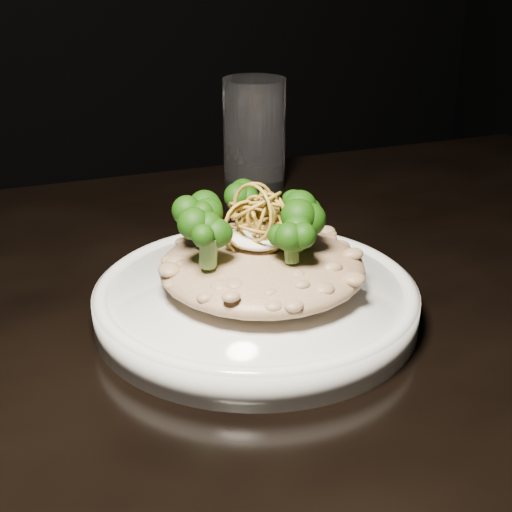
{
  "coord_description": "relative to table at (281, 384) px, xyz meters",
  "views": [
    {
      "loc": [
        -0.21,
        -0.5,
        1.04
      ],
      "look_at": [
        -0.03,
        -0.01,
        0.81
      ],
      "focal_mm": 50.0,
      "sensor_mm": 36.0,
      "label": 1
    }
  ],
  "objects": [
    {
      "name": "table",
      "position": [
        0.0,
        0.0,
        0.0
      ],
      "size": [
        1.1,
        0.8,
        0.75
      ],
      "color": "black",
      "rests_on": "ground"
    },
    {
      "name": "drinking_glass",
      "position": [
        0.09,
        0.3,
        0.15
      ],
      "size": [
        0.08,
        0.08,
        0.13
      ],
      "primitive_type": "cylinder",
      "rotation": [
        0.0,
        0.0,
        0.06
      ],
      "color": "silver",
      "rests_on": "table"
    },
    {
      "name": "risotto",
      "position": [
        -0.03,
        -0.02,
        0.13
      ],
      "size": [
        0.17,
        0.17,
        0.04
      ],
      "primitive_type": "ellipsoid",
      "color": "brown",
      "rests_on": "plate"
    },
    {
      "name": "shallots",
      "position": [
        -0.03,
        -0.01,
        0.18
      ],
      "size": [
        0.05,
        0.05,
        0.03
      ],
      "primitive_type": null,
      "color": "brown",
      "rests_on": "cheese"
    },
    {
      "name": "plate",
      "position": [
        -0.03,
        -0.01,
        0.1
      ],
      "size": [
        0.26,
        0.26,
        0.03
      ],
      "primitive_type": "cylinder",
      "color": "silver",
      "rests_on": "table"
    },
    {
      "name": "broccoli",
      "position": [
        -0.03,
        -0.02,
        0.17
      ],
      "size": [
        0.13,
        0.13,
        0.05
      ],
      "primitive_type": null,
      "color": "black",
      "rests_on": "risotto"
    },
    {
      "name": "cheese",
      "position": [
        -0.03,
        -0.01,
        0.15
      ],
      "size": [
        0.05,
        0.05,
        0.01
      ],
      "primitive_type": "ellipsoid",
      "color": "white",
      "rests_on": "risotto"
    }
  ]
}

